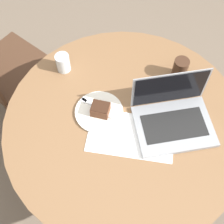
{
  "coord_description": "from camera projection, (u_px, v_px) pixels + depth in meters",
  "views": [
    {
      "loc": [
        -0.06,
        0.67,
        1.94
      ],
      "look_at": [
        0.06,
        -0.01,
        0.77
      ],
      "focal_mm": 50.0,
      "sensor_mm": 36.0,
      "label": 1
    }
  ],
  "objects": [
    {
      "name": "ground_plane",
      "position": [
        121.0,
        175.0,
        2.01
      ],
      "size": [
        12.0,
        12.0,
        0.0
      ],
      "primitive_type": "plane",
      "color": "#6B5B4C"
    },
    {
      "name": "dining_table",
      "position": [
        124.0,
        136.0,
        1.52
      ],
      "size": [
        1.08,
        1.08,
        0.73
      ],
      "color": "brown",
      "rests_on": "ground_plane"
    },
    {
      "name": "paper_document",
      "position": [
        131.0,
        135.0,
        1.34
      ],
      "size": [
        0.37,
        0.22,
        0.0
      ],
      "rotation": [
        0.0,
        0.0,
        0.03
      ],
      "color": "white",
      "rests_on": "dining_table"
    },
    {
      "name": "plate",
      "position": [
        99.0,
        112.0,
        1.39
      ],
      "size": [
        0.22,
        0.22,
        0.01
      ],
      "color": "silver",
      "rests_on": "dining_table"
    },
    {
      "name": "cake_slice",
      "position": [
        100.0,
        109.0,
        1.36
      ],
      "size": [
        0.08,
        0.07,
        0.05
      ],
      "rotation": [
        0.0,
        0.0,
        6.23
      ],
      "color": "brown",
      "rests_on": "plate"
    },
    {
      "name": "fork",
      "position": [
        93.0,
        106.0,
        1.4
      ],
      "size": [
        0.16,
        0.09,
        0.0
      ],
      "rotation": [
        0.0,
        0.0,
        5.83
      ],
      "color": "silver",
      "rests_on": "plate"
    },
    {
      "name": "coffee_glass",
      "position": [
        180.0,
        69.0,
        1.46
      ],
      "size": [
        0.07,
        0.07,
        0.11
      ],
      "color": "#3D2619",
      "rests_on": "dining_table"
    },
    {
      "name": "water_glass",
      "position": [
        63.0,
        63.0,
        1.49
      ],
      "size": [
        0.07,
        0.07,
        0.09
      ],
      "color": "silver",
      "rests_on": "dining_table"
    },
    {
      "name": "laptop",
      "position": [
        173.0,
        117.0,
        1.35
      ],
      "size": [
        0.4,
        0.35,
        0.22
      ],
      "rotation": [
        0.0,
        0.0,
        6.64
      ],
      "color": "gray",
      "rests_on": "dining_table"
    }
  ]
}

